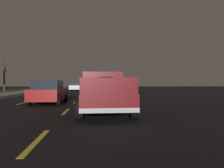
% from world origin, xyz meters
% --- Properties ---
extents(ground, '(144.00, 144.00, 0.00)m').
position_xyz_m(ground, '(27.00, 0.00, 0.00)').
color(ground, black).
extents(sidewalk_shoulder, '(108.00, 4.00, 0.12)m').
position_xyz_m(sidewalk_shoulder, '(27.00, 7.45, 0.06)').
color(sidewalk_shoulder, gray).
rests_on(sidewalk_shoulder, ground).
extents(lane_markings, '(108.00, 7.04, 0.01)m').
position_xyz_m(lane_markings, '(30.25, 3.07, 0.00)').
color(lane_markings, yellow).
rests_on(lane_markings, ground).
extents(pickup_truck, '(5.48, 2.39, 1.87)m').
position_xyz_m(pickup_truck, '(9.96, -3.50, 0.98)').
color(pickup_truck, maroon).
rests_on(pickup_truck, ground).
extents(sedan_red, '(4.42, 2.05, 1.54)m').
position_xyz_m(sedan_red, '(14.90, -0.12, 0.78)').
color(sedan_red, maroon).
rests_on(sedan_red, ground).
extents(sedan_tan, '(4.41, 2.04, 1.54)m').
position_xyz_m(sedan_tan, '(39.58, 3.46, 0.78)').
color(sedan_tan, '#9E845B').
rests_on(sedan_tan, ground).
extents(sedan_green, '(4.44, 2.09, 1.54)m').
position_xyz_m(sedan_green, '(24.44, -3.57, 0.78)').
color(sedan_green, '#14592D').
rests_on(sedan_green, ground).
extents(sedan_white, '(4.43, 2.07, 1.54)m').
position_xyz_m(sedan_white, '(40.38, 0.19, 0.78)').
color(sedan_white, silver).
rests_on(sedan_white, ground).
extents(bare_tree_far, '(1.80, 1.00, 5.51)m').
position_xyz_m(bare_tree_far, '(37.13, 11.24, 2.90)').
color(bare_tree_far, '#423323').
rests_on(bare_tree_far, ground).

